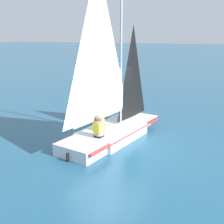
{
  "coord_description": "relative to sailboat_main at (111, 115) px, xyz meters",
  "views": [
    {
      "loc": [
        -4.23,
        8.61,
        3.6
      ],
      "look_at": [
        0.0,
        0.0,
        0.99
      ],
      "focal_mm": 45.0,
      "sensor_mm": 36.0,
      "label": 1
    }
  ],
  "objects": [
    {
      "name": "sailboat_main",
      "position": [
        0.0,
        0.0,
        0.0
      ],
      "size": [
        2.17,
        4.74,
        5.94
      ],
      "rotation": [
        0.0,
        0.0,
        4.58
      ],
      "color": "silver",
      "rests_on": "ground_plane"
    },
    {
      "name": "sailor_helm",
      "position": [
        0.32,
        0.32,
        -0.26
      ],
      "size": [
        0.34,
        0.37,
        1.16
      ],
      "rotation": [
        0.0,
        0.0,
        4.58
      ],
      "color": "black",
      "rests_on": "ground_plane"
    },
    {
      "name": "ground_plane",
      "position": [
        -0.01,
        -0.07,
        -0.89
      ],
      "size": [
        260.0,
        260.0,
        0.0
      ],
      "primitive_type": "plane",
      "color": "#235675"
    },
    {
      "name": "sailor_crew",
      "position": [
        -0.03,
        0.94,
        -0.27
      ],
      "size": [
        0.34,
        0.37,
        1.16
      ],
      "rotation": [
        0.0,
        0.0,
        4.58
      ],
      "color": "black",
      "rests_on": "ground_plane"
    }
  ]
}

